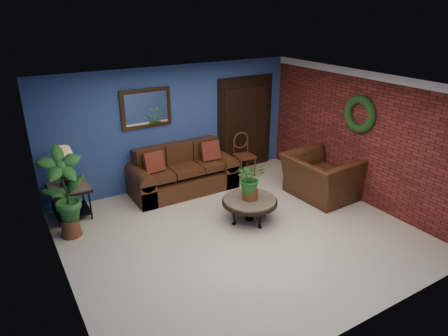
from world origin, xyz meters
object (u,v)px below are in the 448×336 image
sofa (182,175)px  table_lamp (64,162)px  end_table (69,193)px  coffee_table (250,202)px  armchair (320,177)px  side_chair (243,151)px

sofa → table_lamp: 2.36m
sofa → end_table: 2.23m
coffee_table → armchair: armchair is taller
table_lamp → side_chair: size_ratio=0.71×
end_table → table_lamp: table_lamp is taller
side_chair → armchair: side_chair is taller
side_chair → coffee_table: bearing=-114.5°
sofa → armchair: size_ratio=1.64×
coffee_table → table_lamp: (-2.70, 1.76, 0.71)m
table_lamp → side_chair: bearing=1.1°
side_chair → armchair: 1.89m
sofa → side_chair: size_ratio=2.23×
side_chair → end_table: bearing=-173.2°
side_chair → armchair: (0.68, -1.76, -0.12)m
coffee_table → end_table: bearing=146.9°
coffee_table → table_lamp: table_lamp is taller
coffee_table → end_table: end_table is taller
end_table → sofa: bearing=0.8°
sofa → side_chair: 1.56m
coffee_table → end_table: 3.23m
end_table → side_chair: size_ratio=0.72×
sofa → side_chair: bearing=1.5°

